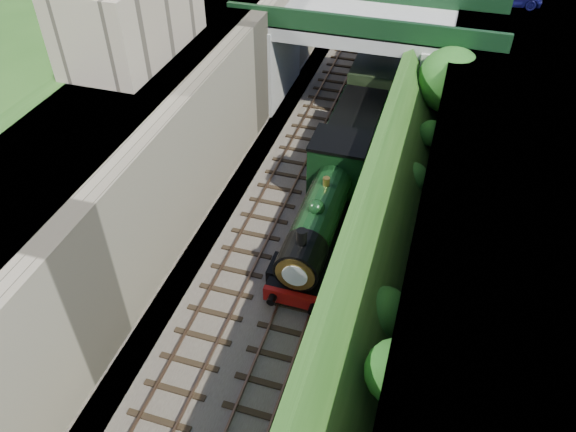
{
  "coord_description": "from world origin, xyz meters",
  "views": [
    {
      "loc": [
        5.57,
        -9.31,
        19.06
      ],
      "look_at": [
        0.0,
        8.78,
        2.81
      ],
      "focal_mm": 35.0,
      "sensor_mm": 36.0,
      "label": 1
    }
  ],
  "objects": [
    {
      "name": "track_left",
      "position": [
        -2.0,
        20.0,
        0.25
      ],
      "size": [
        2.5,
        90.0,
        0.2
      ],
      "color": "black",
      "rests_on": "trackbed"
    },
    {
      "name": "trackbed",
      "position": [
        0.0,
        20.0,
        0.1
      ],
      "size": [
        10.0,
        90.0,
        0.2
      ],
      "primitive_type": "cube",
      "color": "#473F38",
      "rests_on": "ground"
    },
    {
      "name": "ground",
      "position": [
        0.0,
        0.0,
        0.0
      ],
      "size": [
        160.0,
        160.0,
        0.0
      ],
      "primitive_type": "plane",
      "color": "#1E4714",
      "rests_on": "ground"
    },
    {
      "name": "street_plateau_left",
      "position": [
        -9.0,
        20.0,
        3.5
      ],
      "size": [
        6.0,
        90.0,
        7.0
      ],
      "primitive_type": "cube",
      "color": "#262628",
      "rests_on": "ground"
    },
    {
      "name": "street_plateau_right",
      "position": [
        9.5,
        20.0,
        3.12
      ],
      "size": [
        8.0,
        90.0,
        6.25
      ],
      "primitive_type": "cube",
      "color": "#262628",
      "rests_on": "ground"
    },
    {
      "name": "coach_front",
      "position": [
        1.2,
        30.66,
        2.05
      ],
      "size": [
        2.9,
        18.0,
        3.7
      ],
      "color": "black",
      "rests_on": "trackbed"
    },
    {
      "name": "locomotive",
      "position": [
        1.2,
        10.7,
        1.89
      ],
      "size": [
        3.1,
        10.22,
        3.83
      ],
      "color": "black",
      "rests_on": "trackbed"
    },
    {
      "name": "tree",
      "position": [
        5.91,
        20.2,
        4.65
      ],
      "size": [
        3.6,
        3.8,
        6.6
      ],
      "color": "black",
      "rests_on": "ground"
    },
    {
      "name": "tender",
      "position": [
        1.2,
        18.06,
        1.62
      ],
      "size": [
        2.7,
        6.0,
        3.05
      ],
      "color": "black",
      "rests_on": "trackbed"
    },
    {
      "name": "road_bridge",
      "position": [
        0.94,
        24.0,
        4.08
      ],
      "size": [
        16.0,
        6.4,
        7.25
      ],
      "color": "gray",
      "rests_on": "ground"
    },
    {
      "name": "track_right",
      "position": [
        1.2,
        20.0,
        0.25
      ],
      "size": [
        2.5,
        90.0,
        0.2
      ],
      "color": "black",
      "rests_on": "trackbed"
    },
    {
      "name": "embankment_slope",
      "position": [
        4.95,
        19.71,
        2.68
      ],
      "size": [
        4.66,
        90.5,
        6.41
      ],
      "color": "#1E4714",
      "rests_on": "ground"
    },
    {
      "name": "retaining_wall",
      "position": [
        -5.5,
        20.0,
        3.5
      ],
      "size": [
        1.0,
        90.0,
        7.0
      ],
      "primitive_type": "cube",
      "color": "#756B56",
      "rests_on": "ground"
    },
    {
      "name": "building_near",
      "position": [
        -9.5,
        14.0,
        9.0
      ],
      "size": [
        4.0,
        8.0,
        4.0
      ],
      "primitive_type": "cube",
      "color": "gray",
      "rests_on": "street_plateau_left"
    }
  ]
}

